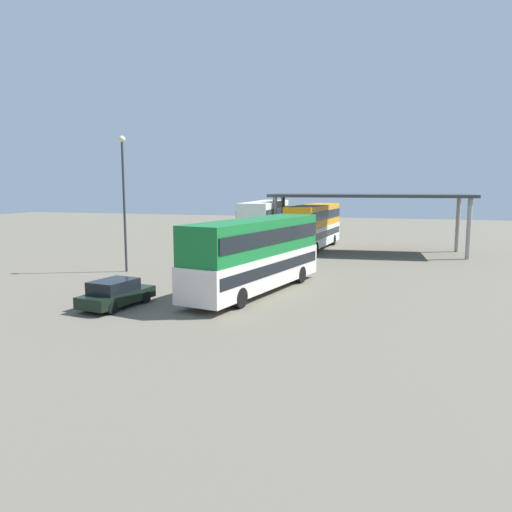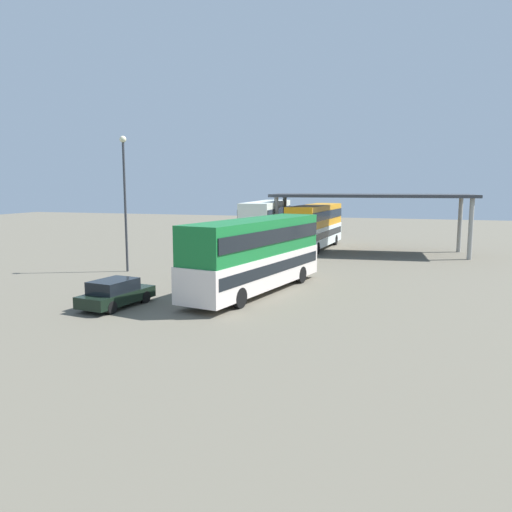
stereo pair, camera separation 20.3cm
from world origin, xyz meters
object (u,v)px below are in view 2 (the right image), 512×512
double_decker_main (256,252)px  double_decker_mid_row (315,225)px  double_decker_near_canopy (267,224)px  lamppost_tall (125,189)px  parked_hatchback (116,293)px

double_decker_main → double_decker_mid_row: bearing=13.2°
double_decker_near_canopy → lamppost_tall: 15.34m
double_decker_near_canopy → lamppost_tall: lamppost_tall is taller
double_decker_near_canopy → double_decker_mid_row: bearing=-62.7°
parked_hatchback → lamppost_tall: bearing=37.2°
parked_hatchback → lamppost_tall: size_ratio=0.46×
double_decker_mid_row → lamppost_tall: bearing=153.0°
double_decker_main → lamppost_tall: lamppost_tall is taller
lamppost_tall → double_decker_near_canopy: bearing=66.7°
double_decker_mid_row → lamppost_tall: lamppost_tall is taller
double_decker_main → parked_hatchback: bearing=146.0°
double_decker_mid_row → lamppost_tall: size_ratio=1.26×
double_decker_main → lamppost_tall: 11.55m
double_decker_near_canopy → double_decker_mid_row: 4.65m
double_decker_main → parked_hatchback: (-5.45, -5.28, -1.53)m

